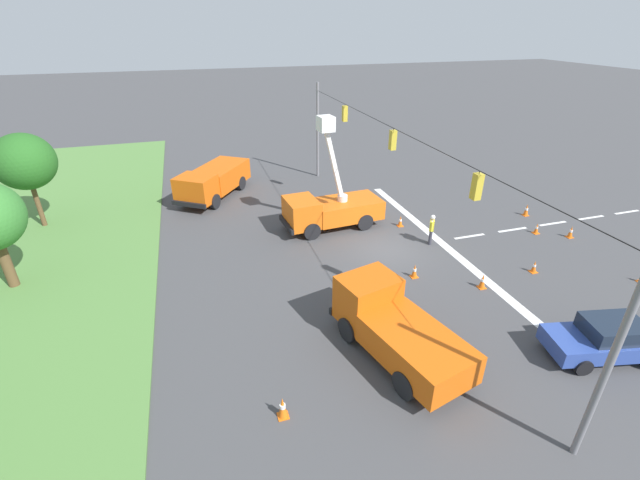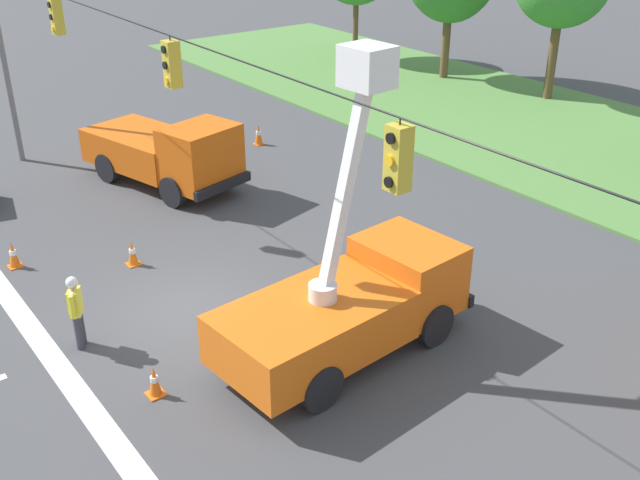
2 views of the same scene
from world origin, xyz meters
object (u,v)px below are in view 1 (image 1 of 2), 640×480
Objects in this scene: sedan_blue at (607,339)px; traffic_cone_near_bucket at (571,232)px; traffic_cone_foreground_left at (537,229)px; traffic_cone_lane_edge_a at (526,210)px; utility_truck_support_far at (213,180)px; traffic_cone_mid_right at (283,407)px; traffic_cone_mid_left at (415,271)px; traffic_cone_lane_edge_b at (534,267)px; utility_truck_bucket_lift at (330,208)px; traffic_cone_foreground_right at (483,281)px; tree_far_east at (24,162)px; utility_truck_support_near at (394,327)px; road_worker at (432,228)px; traffic_cone_far_right at (400,221)px.

sedan_blue reaches higher than traffic_cone_near_bucket.
traffic_cone_foreground_left is 2.64m from traffic_cone_lane_edge_a.
utility_truck_support_far is 8.48× the size of traffic_cone_mid_right.
traffic_cone_mid_left is 1.12× the size of traffic_cone_lane_edge_b.
sedan_blue is 12.19m from traffic_cone_mid_right.
traffic_cone_foreground_left is at bearing -110.98° from utility_truck_bucket_lift.
sedan_blue is 7.16× the size of traffic_cone_foreground_left.
traffic_cone_foreground_right reaches higher than traffic_cone_lane_edge_b.
tree_far_east is 22.69m from utility_truck_support_near.
tree_far_east is at bearing 71.14° from traffic_cone_foreground_left.
tree_far_east is 22.55m from traffic_cone_mid_left.
traffic_cone_foreground_right is at bearing 110.20° from traffic_cone_near_bucket.
utility_truck_support_far reaches higher than traffic_cone_lane_edge_a.
traffic_cone_mid_right is at bearing -178.69° from utility_truck_support_far.
utility_truck_bucket_lift is (-5.21, -16.65, -2.79)m from tree_far_east.
traffic_cone_mid_left is at bearing 96.39° from traffic_cone_near_bucket.
traffic_cone_foreground_right is at bearing 97.60° from traffic_cone_lane_edge_b.
traffic_cone_foreground_right is 10.11m from traffic_cone_lane_edge_a.
utility_truck_bucket_lift is 0.98× the size of utility_truck_support_far.
sedan_blue reaches higher than traffic_cone_lane_edge_b.
road_worker is at bearing 78.30° from traffic_cone_near_bucket.
sedan_blue is 5.99m from traffic_cone_lane_edge_b.
road_worker is at bearing -49.08° from traffic_cone_mid_right.
utility_truck_bucket_lift is at bearing 67.33° from traffic_cone_near_bucket.
utility_truck_support_near is 9.12× the size of traffic_cone_far_right.
tree_far_east is at bearing 67.38° from road_worker.
traffic_cone_foreground_right is 7.31m from traffic_cone_far_right.
utility_truck_support_far is 9.23× the size of traffic_cone_foreground_right.
traffic_cone_lane_edge_b is (-15.16, -14.42, -0.93)m from utility_truck_support_far.
traffic_cone_lane_edge_a is (11.58, -6.32, -0.41)m from sedan_blue.
traffic_cone_far_right is at bearing 4.90° from traffic_cone_foreground_right.
traffic_cone_near_bucket is at bearing -67.95° from utility_truck_support_near.
utility_truck_support_far is 21.10m from traffic_cone_lane_edge_a.
road_worker is 2.31× the size of traffic_cone_lane_edge_a.
utility_truck_support_near is at bearing 143.37° from traffic_cone_mid_left.
traffic_cone_lane_edge_a is (6.34, -7.87, 0.01)m from traffic_cone_foreground_right.
traffic_cone_lane_edge_b is at bearing 142.57° from traffic_cone_lane_edge_a.
utility_truck_support_near reaches higher than traffic_cone_mid_right.
utility_truck_bucket_lift is 1.46× the size of sedan_blue.
traffic_cone_near_bucket is 0.93× the size of traffic_cone_lane_edge_a.
tree_far_east is 21.38m from traffic_cone_mid_right.
tree_far_east is 29.91m from sedan_blue.
traffic_cone_mid_right reaches higher than traffic_cone_foreground_left.
traffic_cone_foreground_left is 0.93× the size of traffic_cone_far_right.
sedan_blue reaches higher than traffic_cone_foreground_left.
utility_truck_support_far reaches higher than traffic_cone_far_right.
traffic_cone_foreground_right is at bearing 128.89° from traffic_cone_lane_edge_a.
utility_truck_support_far is 10.70× the size of traffic_cone_lane_edge_b.
utility_truck_support_near is 0.91× the size of utility_truck_support_far.
traffic_cone_near_bucket is at bearing -101.70° from road_worker.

